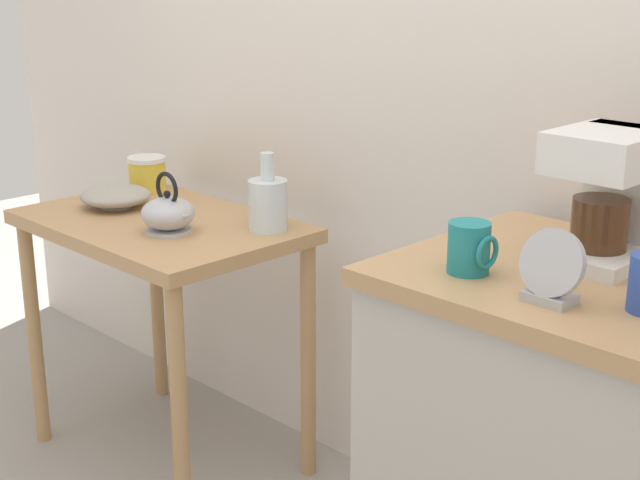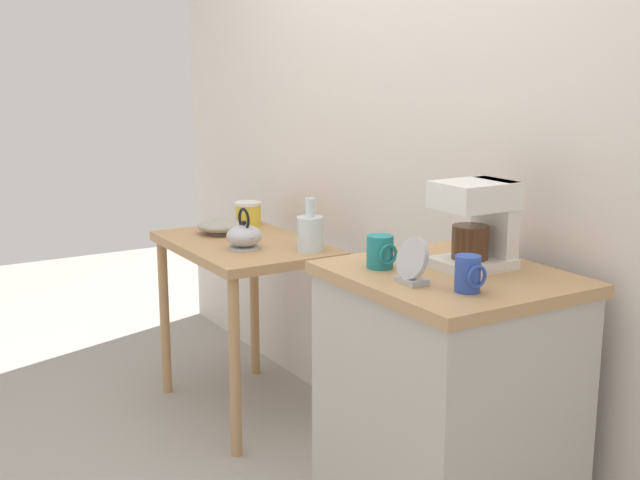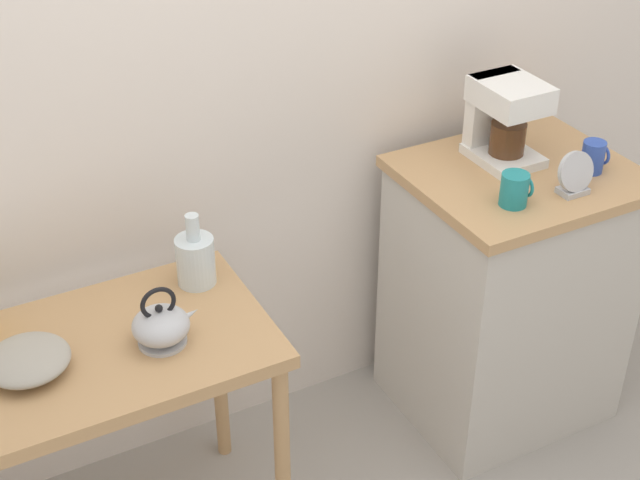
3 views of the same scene
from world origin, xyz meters
name	(u,v)px [view 3 (image 3 of 3)]	position (x,y,z in m)	size (l,w,h in m)	color
ground_plane	(336,469)	(0.00, 0.00, 0.00)	(8.00, 8.00, 0.00)	gray
back_wall	(297,8)	(0.10, 0.45, 1.40)	(4.40, 0.10, 2.80)	silver
wooden_table	(113,377)	(-0.67, 0.02, 0.66)	(0.83, 0.54, 0.77)	tan
kitchen_counter	(506,293)	(0.66, 0.04, 0.46)	(0.68, 0.59, 0.92)	#BCB7AD
bowl_stoneware	(27,360)	(-0.87, 0.00, 0.80)	(0.21, 0.21, 0.07)	#9E998C
teakettle	(162,325)	(-0.54, -0.04, 0.82)	(0.18, 0.15, 0.17)	#B2B5BA
glass_carafe_vase	(195,259)	(-0.36, 0.16, 0.85)	(0.11, 0.11, 0.22)	silver
coffee_maker	(503,116)	(0.65, 0.15, 1.06)	(0.18, 0.22, 0.26)	white
mug_blue	(594,157)	(0.85, -0.06, 0.97)	(0.08, 0.07, 0.10)	#2D4CAD
mug_dark_teal	(515,189)	(0.51, -0.11, 0.97)	(0.09, 0.08, 0.10)	teal
table_clock	(575,176)	(0.70, -0.14, 0.98)	(0.12, 0.06, 0.13)	#B2B5BA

